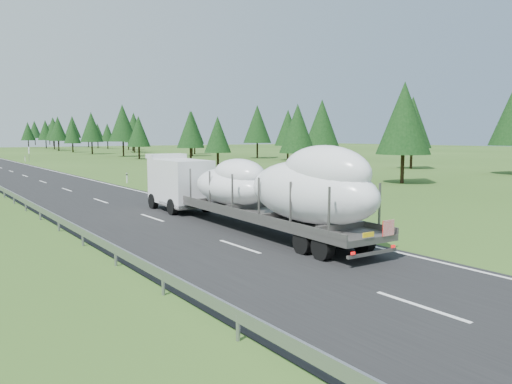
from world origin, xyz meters
TOP-DOWN VIEW (x-y plane):
  - ground at (0.00, 0.00)m, footprint 400.00×400.00m
  - highway_sign at (7.20, 80.00)m, footprint 0.08×0.90m
  - tree_line_right at (39.33, 106.16)m, footprint 27.37×280.40m
  - boat_truck at (2.60, 2.87)m, footprint 3.21×18.68m

SIDE VIEW (x-z plane):
  - ground at x=0.00m, z-range 0.00..0.00m
  - highway_sign at x=7.20m, z-range 0.51..3.11m
  - boat_truck at x=2.60m, z-range 0.03..4.31m
  - tree_line_right at x=39.33m, z-range 0.38..13.03m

